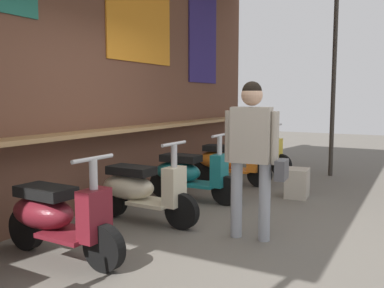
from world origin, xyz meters
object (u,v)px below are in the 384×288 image
(scooter_cream, at_px, (140,189))
(scooter_teal, at_px, (188,173))
(scooter_orange, at_px, (227,161))
(merchandise_crate, at_px, (297,183))
(shopper_with_handbag, at_px, (253,145))
(scooter_yellow, at_px, (253,153))
(scooter_maroon, at_px, (56,216))

(scooter_cream, relative_size, scooter_teal, 1.00)
(scooter_cream, distance_m, scooter_orange, 2.50)
(scooter_cream, height_order, merchandise_crate, scooter_cream)
(scooter_cream, relative_size, shopper_with_handbag, 0.87)
(scooter_teal, bearing_deg, merchandise_crate, 34.32)
(scooter_yellow, distance_m, merchandise_crate, 2.09)
(shopper_with_handbag, bearing_deg, scooter_teal, 45.00)
(scooter_cream, distance_m, shopper_with_handbag, 1.49)
(scooter_cream, height_order, scooter_yellow, same)
(scooter_teal, distance_m, shopper_with_handbag, 1.86)
(scooter_orange, bearing_deg, merchandise_crate, -18.52)
(scooter_maroon, height_order, merchandise_crate, scooter_maroon)
(scooter_teal, bearing_deg, scooter_yellow, 88.79)
(scooter_yellow, bearing_deg, scooter_maroon, -87.05)
(scooter_maroon, distance_m, scooter_orange, 3.78)
(scooter_orange, relative_size, merchandise_crate, 3.31)
(scooter_teal, bearing_deg, scooter_cream, -91.21)
(scooter_maroon, distance_m, scooter_cream, 1.29)
(scooter_orange, distance_m, merchandise_crate, 1.38)
(scooter_maroon, relative_size, scooter_yellow, 1.00)
(scooter_maroon, bearing_deg, merchandise_crate, 71.01)
(scooter_teal, relative_size, scooter_orange, 1.00)
(scooter_maroon, height_order, shopper_with_handbag, shopper_with_handbag)
(scooter_cream, relative_size, scooter_orange, 1.00)
(scooter_cream, height_order, shopper_with_handbag, shopper_with_handbag)
(merchandise_crate, bearing_deg, shopper_with_handbag, -178.18)
(scooter_cream, bearing_deg, scooter_orange, 91.22)
(scooter_cream, bearing_deg, shopper_with_handbag, 3.77)
(scooter_maroon, distance_m, scooter_teal, 2.45)
(merchandise_crate, bearing_deg, scooter_cream, 148.04)
(scooter_teal, xyz_separation_m, shopper_with_handbag, (-1.10, -1.37, 0.59))
(scooter_orange, height_order, shopper_with_handbag, shopper_with_handbag)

